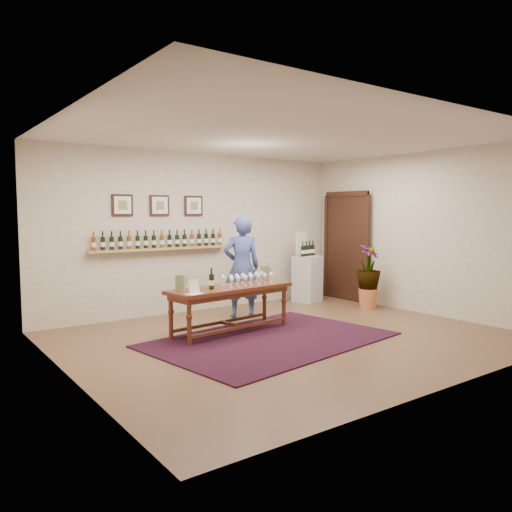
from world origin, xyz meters
TOP-DOWN VIEW (x-y plane):
  - ground at (0.00, 0.00)m, footprint 6.00×6.00m
  - room_shell at (2.11, 1.86)m, footprint 6.00×6.00m
  - rug at (-0.30, 0.03)m, footprint 3.53×2.62m
  - tasting_table at (-0.52, 0.71)m, footprint 2.00×0.83m
  - table_glasses at (-0.20, 0.74)m, footprint 1.21×0.39m
  - table_bottles at (-0.89, 0.69)m, footprint 0.32×0.23m
  - pitcher_left at (-1.34, 0.72)m, footprint 0.17×0.17m
  - pitcher_right at (0.24, 0.91)m, footprint 0.17×0.17m
  - menu_card at (-1.28, 0.44)m, footprint 0.25×0.21m
  - display_pedestal at (2.12, 2.00)m, footprint 0.56×0.56m
  - pedestal_bottles at (2.11, 1.98)m, footprint 0.31×0.15m
  - info_sign at (2.06, 2.11)m, footprint 0.36×0.11m
  - potted_plant at (2.50, 0.76)m, footprint 0.69×0.69m
  - person at (0.25, 1.55)m, footprint 0.73×0.62m

SIDE VIEW (x-z plane):
  - ground at x=0.00m, z-range 0.00..0.00m
  - rug at x=-0.30m, z-range 0.00..0.02m
  - display_pedestal at x=2.12m, z-range 0.00..0.91m
  - tasting_table at x=-0.52m, z-range 0.24..0.93m
  - potted_plant at x=2.50m, z-range 0.09..1.11m
  - table_glasses at x=-0.20m, z-range 0.69..0.85m
  - menu_card at x=-1.28m, z-range 0.69..0.88m
  - pitcher_left at x=-1.34m, z-range 0.69..0.92m
  - pitcher_right at x=0.24m, z-range 0.69..0.93m
  - table_bottles at x=-0.89m, z-range 0.69..1.00m
  - person at x=0.25m, z-range 0.00..1.71m
  - pedestal_bottles at x=2.11m, z-range 0.91..1.20m
  - room_shell at x=2.11m, z-range -1.88..4.12m
  - info_sign at x=2.06m, z-range 0.91..1.41m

